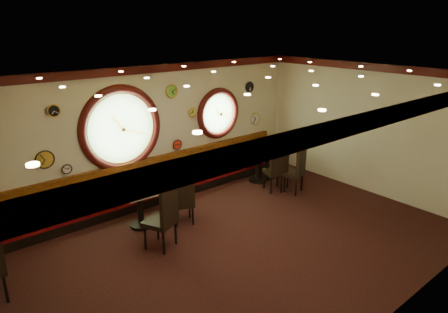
# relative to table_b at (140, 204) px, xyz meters

# --- Properties ---
(floor) EXTENTS (9.00, 6.00, 0.00)m
(floor) POSITION_rel_table_b_xyz_m (0.88, -1.78, -0.52)
(floor) COLOR black
(floor) RESTS_ON ground
(ceiling) EXTENTS (9.00, 6.00, 0.02)m
(ceiling) POSITION_rel_table_b_xyz_m (0.88, -1.78, 2.68)
(ceiling) COLOR gold
(ceiling) RESTS_ON wall_back
(wall_back) EXTENTS (9.00, 0.02, 3.20)m
(wall_back) POSITION_rel_table_b_xyz_m (0.88, 1.22, 1.08)
(wall_back) COLOR beige
(wall_back) RESTS_ON floor
(wall_front) EXTENTS (9.00, 0.02, 3.20)m
(wall_front) POSITION_rel_table_b_xyz_m (0.88, -4.78, 1.08)
(wall_front) COLOR beige
(wall_front) RESTS_ON floor
(wall_right) EXTENTS (0.02, 6.00, 3.20)m
(wall_right) POSITION_rel_table_b_xyz_m (5.38, -1.78, 1.08)
(wall_right) COLOR beige
(wall_right) RESTS_ON floor
(molding_back) EXTENTS (9.00, 0.10, 0.18)m
(molding_back) POSITION_rel_table_b_xyz_m (0.88, 1.17, 2.59)
(molding_back) COLOR #3D0C0B
(molding_back) RESTS_ON wall_back
(molding_front) EXTENTS (9.00, 0.10, 0.18)m
(molding_front) POSITION_rel_table_b_xyz_m (0.88, -4.73, 2.59)
(molding_front) COLOR #3D0C0B
(molding_front) RESTS_ON wall_back
(molding_right) EXTENTS (0.10, 6.00, 0.18)m
(molding_right) POSITION_rel_table_b_xyz_m (5.33, -1.78, 2.59)
(molding_right) COLOR #3D0C0B
(molding_right) RESTS_ON wall_back
(banquette_base) EXTENTS (8.00, 0.55, 0.20)m
(banquette_base) POSITION_rel_table_b_xyz_m (0.88, 0.94, -0.42)
(banquette_base) COLOR black
(banquette_base) RESTS_ON floor
(banquette_seat) EXTENTS (8.00, 0.55, 0.30)m
(banquette_seat) POSITION_rel_table_b_xyz_m (0.88, 0.94, -0.17)
(banquette_seat) COLOR #5C070D
(banquette_seat) RESTS_ON banquette_base
(banquette_back) EXTENTS (8.00, 0.10, 0.55)m
(banquette_back) POSITION_rel_table_b_xyz_m (0.88, 1.16, 0.23)
(banquette_back) COLOR #5C1207
(banquette_back) RESTS_ON wall_back
(porthole_left_glass) EXTENTS (1.66, 0.02, 1.66)m
(porthole_left_glass) POSITION_rel_table_b_xyz_m (0.28, 1.21, 1.33)
(porthole_left_glass) COLOR #8CCA79
(porthole_left_glass) RESTS_ON wall_back
(porthole_left_frame) EXTENTS (1.98, 0.18, 1.98)m
(porthole_left_frame) POSITION_rel_table_b_xyz_m (0.28, 1.20, 1.33)
(porthole_left_frame) COLOR #3D0C0B
(porthole_left_frame) RESTS_ON wall_back
(porthole_left_ring) EXTENTS (1.61, 0.03, 1.61)m
(porthole_left_ring) POSITION_rel_table_b_xyz_m (0.28, 1.17, 1.33)
(porthole_left_ring) COLOR gold
(porthole_left_ring) RESTS_ON wall_back
(porthole_right_glass) EXTENTS (1.10, 0.02, 1.10)m
(porthole_right_glass) POSITION_rel_table_b_xyz_m (3.08, 1.21, 1.28)
(porthole_right_glass) COLOR #8CCA79
(porthole_right_glass) RESTS_ON wall_back
(porthole_right_frame) EXTENTS (1.38, 0.18, 1.38)m
(porthole_right_frame) POSITION_rel_table_b_xyz_m (3.08, 1.20, 1.28)
(porthole_right_frame) COLOR #3D0C0B
(porthole_right_frame) RESTS_ON wall_back
(porthole_right_ring) EXTENTS (1.09, 0.03, 1.09)m
(porthole_right_ring) POSITION_rel_table_b_xyz_m (3.08, 1.17, 1.28)
(porthole_right_ring) COLOR gold
(porthole_right_ring) RESTS_ON wall_back
(wall_clock_0) EXTENTS (0.30, 0.03, 0.30)m
(wall_clock_0) POSITION_rel_table_b_xyz_m (1.63, 1.18, 2.03)
(wall_clock_0) COLOR #84CB3F
(wall_clock_0) RESTS_ON wall_back
(wall_clock_1) EXTENTS (0.22, 0.03, 0.22)m
(wall_clock_1) POSITION_rel_table_b_xyz_m (2.23, 1.18, 1.43)
(wall_clock_1) COLOR #E2E24B
(wall_clock_1) RESTS_ON wall_back
(wall_clock_2) EXTENTS (0.36, 0.03, 0.36)m
(wall_clock_2) POSITION_rel_table_b_xyz_m (-1.42, 1.18, 0.98)
(wall_clock_2) COLOR gold
(wall_clock_2) RESTS_ON wall_back
(wall_clock_3) EXTENTS (0.24, 0.03, 0.24)m
(wall_clock_3) POSITION_rel_table_b_xyz_m (-1.12, 1.18, 1.93)
(wall_clock_3) COLOR black
(wall_clock_3) RESTS_ON wall_back
(wall_clock_6) EXTENTS (0.28, 0.03, 0.28)m
(wall_clock_6) POSITION_rel_table_b_xyz_m (4.18, 1.18, 1.88)
(wall_clock_6) COLOR black
(wall_clock_6) RESTS_ON wall_back
(wall_clock_7) EXTENTS (0.24, 0.03, 0.24)m
(wall_clock_7) POSITION_rel_table_b_xyz_m (1.73, 1.18, 0.68)
(wall_clock_7) COLOR red
(wall_clock_7) RESTS_ON wall_back
(wall_clock_8) EXTENTS (0.20, 0.03, 0.20)m
(wall_clock_8) POSITION_rel_table_b_xyz_m (-1.02, 1.18, 0.68)
(wall_clock_8) COLOR white
(wall_clock_8) RESTS_ON wall_back
(wall_clock_9) EXTENTS (0.34, 0.03, 0.34)m
(wall_clock_9) POSITION_rel_table_b_xyz_m (4.43, 1.18, 0.93)
(wall_clock_9) COLOR white
(wall_clock_9) RESTS_ON wall_back
(table_b) EXTENTS (0.79, 0.79, 0.82)m
(table_b) POSITION_rel_table_b_xyz_m (0.00, 0.00, 0.00)
(table_b) COLOR black
(table_b) RESTS_ON floor
(table_c) EXTENTS (0.81, 0.81, 0.69)m
(table_c) POSITION_rel_table_b_xyz_m (0.70, 0.13, -0.08)
(table_c) COLOR black
(table_c) RESTS_ON floor
(table_d) EXTENTS (0.79, 0.79, 0.84)m
(table_d) POSITION_rel_table_b_xyz_m (3.69, 0.26, 0.01)
(table_d) COLOR black
(table_d) RESTS_ON floor
(table_e) EXTENTS (0.79, 0.79, 0.86)m
(table_e) POSITION_rel_table_b_xyz_m (4.05, 0.28, 0.02)
(table_e) COLOR black
(table_e) RESTS_ON floor
(chair_b) EXTENTS (0.70, 0.70, 0.78)m
(chair_b) POSITION_rel_table_b_xyz_m (-0.06, -1.07, 0.20)
(chair_b) COLOR black
(chair_b) RESTS_ON floor
(chair_c) EXTENTS (0.58, 0.58, 0.66)m
(chair_c) POSITION_rel_table_b_xyz_m (0.75, -0.50, 0.09)
(chair_c) COLOR black
(chair_c) RESTS_ON floor
(chair_d) EXTENTS (0.62, 0.62, 0.73)m
(chair_d) POSITION_rel_table_b_xyz_m (3.54, -0.56, 0.15)
(chair_d) COLOR black
(chair_d) RESTS_ON floor
(chair_e) EXTENTS (0.63, 0.63, 0.73)m
(chair_e) POSITION_rel_table_b_xyz_m (3.87, -0.92, 0.16)
(chair_e) COLOR black
(chair_e) RESTS_ON floor
(condiment_b_salt) EXTENTS (0.03, 0.03, 0.10)m
(condiment_b_salt) POSITION_rel_table_b_xyz_m (-0.06, 0.07, 0.35)
(condiment_b_salt) COLOR silver
(condiment_b_salt) RESTS_ON table_b
(condiment_c_salt) EXTENTS (0.04, 0.04, 0.11)m
(condiment_c_salt) POSITION_rel_table_b_xyz_m (0.63, 0.15, 0.23)
(condiment_c_salt) COLOR silver
(condiment_c_salt) RESTS_ON table_c
(condiment_d_salt) EXTENTS (0.03, 0.03, 0.09)m
(condiment_d_salt) POSITION_rel_table_b_xyz_m (3.60, 0.32, 0.37)
(condiment_d_salt) COLOR silver
(condiment_d_salt) RESTS_ON table_d
(condiment_b_pepper) EXTENTS (0.04, 0.04, 0.11)m
(condiment_b_pepper) POSITION_rel_table_b_xyz_m (0.08, 0.03, 0.36)
(condiment_b_pepper) COLOR silver
(condiment_b_pepper) RESTS_ON table_b
(condiment_c_pepper) EXTENTS (0.04, 0.04, 0.11)m
(condiment_c_pepper) POSITION_rel_table_b_xyz_m (0.71, 0.15, 0.22)
(condiment_c_pepper) COLOR silver
(condiment_c_pepper) RESTS_ON table_c
(condiment_d_pepper) EXTENTS (0.04, 0.04, 0.10)m
(condiment_d_pepper) POSITION_rel_table_b_xyz_m (3.72, 0.26, 0.37)
(condiment_d_pepper) COLOR #BAB9BE
(condiment_d_pepper) RESTS_ON table_d
(condiment_b_bottle) EXTENTS (0.06, 0.06, 0.18)m
(condiment_b_bottle) POSITION_rel_table_b_xyz_m (0.06, 0.04, 0.39)
(condiment_b_bottle) COLOR gold
(condiment_b_bottle) RESTS_ON table_b
(condiment_c_bottle) EXTENTS (0.05, 0.05, 0.16)m
(condiment_c_bottle) POSITION_rel_table_b_xyz_m (0.84, 0.25, 0.25)
(condiment_c_bottle) COLOR gold
(condiment_c_bottle) RESTS_ON table_c
(condiment_d_bottle) EXTENTS (0.05, 0.05, 0.15)m
(condiment_d_bottle) POSITION_rel_table_b_xyz_m (3.82, 0.33, 0.40)
(condiment_d_bottle) COLOR yellow
(condiment_d_bottle) RESTS_ON table_d
(condiment_e_salt) EXTENTS (0.03, 0.03, 0.09)m
(condiment_e_salt) POSITION_rel_table_b_xyz_m (3.97, 0.31, 0.39)
(condiment_e_salt) COLOR silver
(condiment_e_salt) RESTS_ON table_e
(condiment_e_pepper) EXTENTS (0.04, 0.04, 0.11)m
(condiment_e_pepper) POSITION_rel_table_b_xyz_m (4.13, 0.28, 0.39)
(condiment_e_pepper) COLOR silver
(condiment_e_pepper) RESTS_ON table_e
(condiment_e_bottle) EXTENTS (0.05, 0.05, 0.17)m
(condiment_e_bottle) POSITION_rel_table_b_xyz_m (4.16, 0.31, 0.43)
(condiment_e_bottle) COLOR gold
(condiment_e_bottle) RESTS_ON table_e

